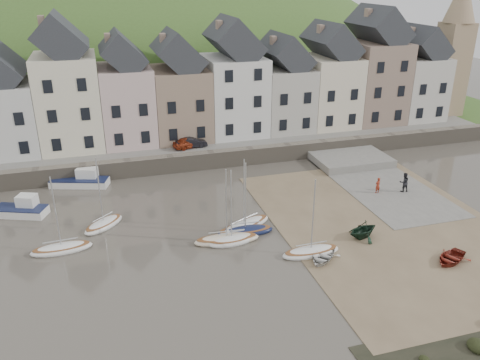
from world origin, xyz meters
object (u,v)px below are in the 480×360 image
object	(u,v)px
sailboat_0	(62,248)
rowboat_red	(451,258)
person_dark	(404,182)
rowboat_white	(323,256)
rowboat_green	(363,229)
car_right	(191,143)
car_left	(189,142)
person_red	(378,185)

from	to	relation	value
sailboat_0	rowboat_red	distance (m)	28.70
person_dark	rowboat_white	bearing A→B (deg)	39.46
rowboat_green	car_right	size ratio (longest dim) A/B	0.81
rowboat_white	car_left	bearing A→B (deg)	149.54
car_left	person_red	bearing A→B (deg)	-147.46
rowboat_red	car_right	xyz separation A→B (m)	(-13.87, 25.68, 1.78)
sailboat_0	rowboat_green	bearing A→B (deg)	-11.52
rowboat_white	car_right	distance (m)	23.47
rowboat_green	car_left	world-z (taller)	car_left
person_red	rowboat_green	bearing A→B (deg)	38.18
rowboat_white	rowboat_red	bearing A→B (deg)	28.46
rowboat_green	car_right	bearing A→B (deg)	-171.40
person_dark	car_right	world-z (taller)	car_right
person_red	car_right	distance (m)	20.38
rowboat_white	rowboat_green	size ratio (longest dim) A/B	1.08
person_red	car_left	xyz separation A→B (m)	(-15.35, 13.65, 1.32)
sailboat_0	rowboat_white	bearing A→B (deg)	-20.18
sailboat_0	person_dark	size ratio (longest dim) A/B	3.34
sailboat_0	car_left	distance (m)	20.76
car_left	car_right	distance (m)	0.27
rowboat_green	rowboat_red	xyz separation A→B (m)	(4.35, -4.93, -0.41)
rowboat_white	person_red	world-z (taller)	person_red
rowboat_green	car_left	size ratio (longest dim) A/B	0.77
sailboat_0	rowboat_green	size ratio (longest dim) A/B	2.30
sailboat_0	car_right	distance (m)	20.92
sailboat_0	car_right	xyz separation A→B (m)	(13.19, 16.13, 1.90)
rowboat_green	person_red	size ratio (longest dim) A/B	1.78
rowboat_green	car_right	distance (m)	22.87
person_red	rowboat_white	bearing A→B (deg)	28.83
rowboat_red	person_dark	distance (m)	12.24
rowboat_green	rowboat_red	size ratio (longest dim) A/B	0.90
rowboat_green	car_right	world-z (taller)	car_right
car_left	rowboat_green	bearing A→B (deg)	-170.58
sailboat_0	rowboat_white	xyz separation A→B (m)	(18.27, -6.72, 0.10)
person_dark	car_left	world-z (taller)	car_left
sailboat_0	person_red	size ratio (longest dim) A/B	4.11
person_red	car_left	size ratio (longest dim) A/B	0.43
rowboat_white	car_right	bearing A→B (deg)	148.90
rowboat_green	rowboat_red	bearing A→B (deg)	25.40
sailboat_0	rowboat_green	world-z (taller)	sailboat_0
rowboat_red	car_left	world-z (taller)	car_left
rowboat_green	person_red	distance (m)	9.03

